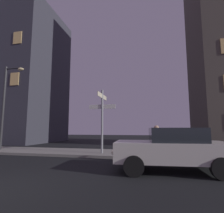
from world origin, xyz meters
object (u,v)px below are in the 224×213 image
object	(u,v)px
cyclist	(156,146)
car_far_trailing	(172,148)
street_lamp	(6,99)
signpost	(102,115)

from	to	relation	value
cyclist	car_far_trailing	bearing A→B (deg)	-68.32
car_far_trailing	cyclist	size ratio (longest dim) A/B	2.22
street_lamp	car_far_trailing	xyz separation A→B (m)	(10.11, -3.24, -2.64)
signpost	car_far_trailing	bearing A→B (deg)	-41.16
street_lamp	signpost	bearing A→B (deg)	-2.48
signpost	street_lamp	xyz separation A→B (m)	(-6.74, 0.29, 1.17)
signpost	car_far_trailing	xyz separation A→B (m)	(3.37, -2.95, -1.48)
car_far_trailing	street_lamp	bearing A→B (deg)	162.23
car_far_trailing	signpost	bearing A→B (deg)	138.84
signpost	street_lamp	world-z (taller)	street_lamp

